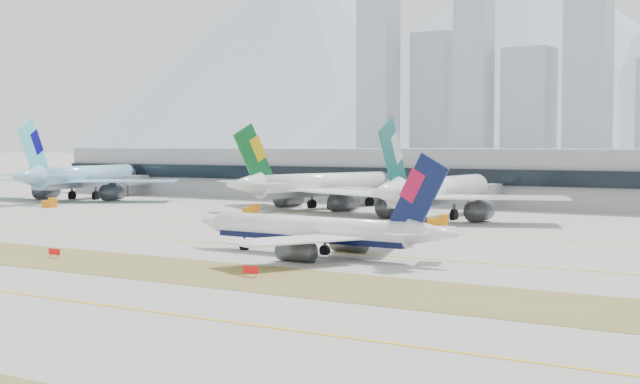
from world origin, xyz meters
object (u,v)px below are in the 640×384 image
Objects in this scene: taxiing_airliner at (320,231)px; widebody_cathay at (436,193)px; widebody_korean at (81,178)px; widebody_eva at (319,186)px; terminal at (485,176)px.

taxiing_airliner is 68.97m from widebody_cathay.
taxiing_airliner is 151.18m from widebody_korean.
widebody_eva is 0.21× the size of terminal.
widebody_cathay is (-13.02, 67.70, 2.12)m from taxiing_airliner.
widebody_korean is at bearing -27.23° from taxiing_airliner.
widebody_eva is at bearing -54.64° from taxiing_airliner.
widebody_eva is at bearing 70.41° from widebody_cathay.
widebody_cathay reaches higher than widebody_eva.
taxiing_airliner is 0.78× the size of widebody_eva.
widebody_eva is at bearing -101.57° from widebody_korean.
taxiing_airliner is 127.93m from terminal.
terminal is (-11.93, 57.72, 1.73)m from widebody_cathay.
widebody_korean reaches higher than widebody_cathay.
widebody_korean reaches higher than taxiing_airliner.
terminal is at bearing -15.03° from widebody_eva.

